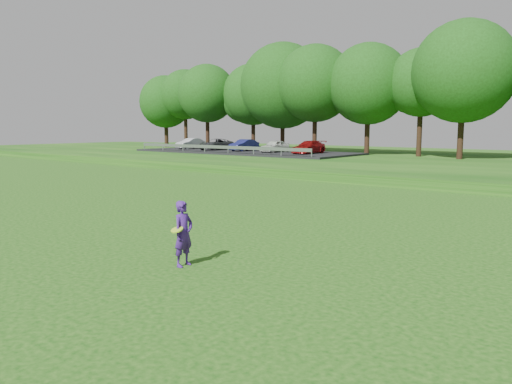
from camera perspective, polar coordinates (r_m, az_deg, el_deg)
The scene contains 5 objects.
ground at distance 12.23m, azimuth -15.80°, elevation -8.59°, with size 140.00×140.00×0.00m, color #0E3E0C.
berm at distance 41.97m, azimuth 25.51°, elevation 2.65°, with size 130.00×30.00×0.60m, color #0E3E0C.
walking_path at distance 28.61m, azimuth 18.89°, elevation 0.47°, with size 130.00×1.60×0.04m, color gray.
parking_lot at distance 51.93m, azimuth -1.47°, elevation 4.99°, with size 24.00×9.00×1.38m.
woman at distance 12.06m, azimuth -8.29°, elevation -4.73°, with size 0.43×0.68×1.58m.
Camera 1 is at (9.66, -6.73, 3.34)m, focal length 35.00 mm.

